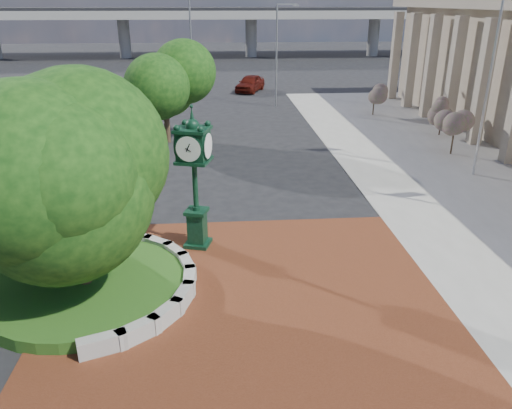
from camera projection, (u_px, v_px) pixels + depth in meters
The scene contains 15 objects.
ground at pixel (246, 286), 16.04m from camera, with size 200.00×200.00×0.00m, color black.
plaza at pixel (248, 303), 15.11m from camera, with size 12.00×12.00×0.04m, color #612C17.
planter_wall at pixel (161, 282), 15.75m from camera, with size 2.96×6.77×0.54m.
grass_bed at pixel (87, 287), 15.61m from camera, with size 6.10×6.10×0.40m, color #204E16.
overpass at pixel (218, 14), 78.10m from camera, with size 90.00×12.00×7.50m.
tree_planter at pixel (71, 181), 14.27m from camera, with size 5.20×5.20×6.33m.
tree_street at pixel (165, 92), 31.13m from camera, with size 4.40×4.40×5.45m.
post_clock at pixel (195, 173), 17.61m from camera, with size 1.30×1.30×5.21m.
parked_car at pixel (250, 83), 49.89m from camera, with size 1.92×4.76×1.62m, color #51120B.
flagpole_b at pixel (493, 61), 24.04m from camera, with size 1.78×0.20×11.36m.
street_lamp_near at pixel (279, 48), 41.39m from camera, with size 1.86×0.35×8.28m.
street_lamp_far at pixel (192, 25), 53.06m from camera, with size 2.27×0.89×10.37m.
shrub_near at pixel (454, 128), 29.13m from camera, with size 1.20×1.20×2.20m.
shrub_mid at pixel (442, 112), 33.32m from camera, with size 1.20×1.20×2.20m.
shrub_far at pixel (374, 95), 39.25m from camera, with size 1.20×1.20×2.20m.
Camera 1 is at (-0.76, -13.83, 8.53)m, focal length 35.00 mm.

